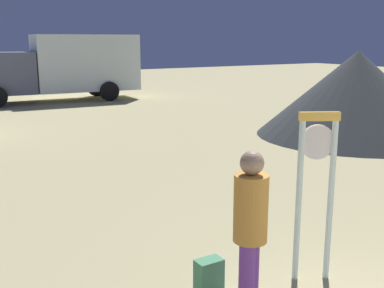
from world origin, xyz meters
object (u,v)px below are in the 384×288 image
object	(u,v)px
person_near_clock	(250,228)
box_truck_far	(69,65)
standing_clock	(316,178)
backpack	(209,278)
dome_tent	(356,94)

from	to	relation	value
person_near_clock	box_truck_far	size ratio (longest dim) A/B	0.25
standing_clock	box_truck_far	distance (m)	18.48
standing_clock	backpack	distance (m)	1.67
standing_clock	person_near_clock	distance (m)	1.23
person_near_clock	box_truck_far	distance (m)	18.97
standing_clock	person_near_clock	xyz separation A→B (m)	(-1.17, -0.27, -0.26)
dome_tent	person_near_clock	bearing A→B (deg)	-146.04
backpack	dome_tent	xyz separation A→B (m)	(8.71, 5.21, 1.04)
standing_clock	backpack	world-z (taller)	standing_clock
person_near_clock	box_truck_far	bearing A→B (deg)	77.52
person_near_clock	backpack	size ratio (longest dim) A/B	4.08
standing_clock	box_truck_far	world-z (taller)	box_truck_far
person_near_clock	backpack	distance (m)	0.98
person_near_clock	dome_tent	world-z (taller)	dome_tent
standing_clock	person_near_clock	bearing A→B (deg)	-166.99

